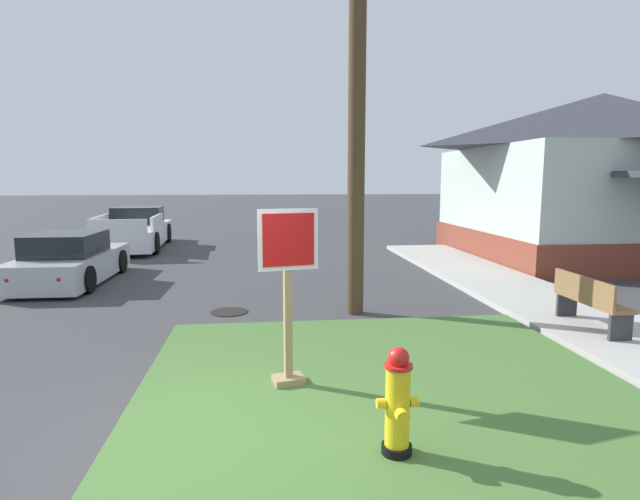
% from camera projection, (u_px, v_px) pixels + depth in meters
% --- Properties ---
extents(ground_plane, '(160.00, 160.00, 0.00)m').
position_uv_depth(ground_plane, '(190.00, 449.00, 4.75)').
color(ground_plane, '#3D3D3F').
extents(grass_corner_patch, '(5.88, 5.30, 0.08)m').
position_uv_depth(grass_corner_patch, '(382.00, 381.00, 6.24)').
color(grass_corner_patch, '#477033').
rests_on(grass_corner_patch, ground).
extents(sidewalk_strip, '(2.20, 16.04, 0.12)m').
position_uv_depth(sidewalk_strip, '(530.00, 297.00, 10.64)').
color(sidewalk_strip, '#B2AFA8').
rests_on(sidewalk_strip, ground).
extents(fire_hydrant, '(0.38, 0.34, 0.99)m').
position_uv_depth(fire_hydrant, '(398.00, 404.00, 4.46)').
color(fire_hydrant, black).
rests_on(fire_hydrant, grass_corner_patch).
extents(stop_sign, '(0.70, 0.35, 2.11)m').
position_uv_depth(stop_sign, '(288.00, 301.00, 5.94)').
color(stop_sign, '#A3845B').
rests_on(stop_sign, grass_corner_patch).
extents(manhole_cover, '(0.70, 0.70, 0.02)m').
position_uv_depth(manhole_cover, '(229.00, 312.00, 9.62)').
color(manhole_cover, black).
rests_on(manhole_cover, ground).
extents(parked_sedan_silver, '(1.86, 4.11, 1.25)m').
position_uv_depth(parked_sedan_silver, '(70.00, 261.00, 12.28)').
color(parked_sedan_silver, '#ADB2B7').
rests_on(parked_sedan_silver, ground).
extents(pickup_truck_white, '(2.35, 5.64, 1.48)m').
position_uv_depth(pickup_truck_white, '(135.00, 231.00, 18.55)').
color(pickup_truck_white, silver).
rests_on(pickup_truck_white, ground).
extents(street_bench, '(0.43, 1.56, 0.85)m').
position_uv_depth(street_bench, '(589.00, 299.00, 8.18)').
color(street_bench, brown).
rests_on(street_bench, sidewalk_strip).
extents(utility_pole, '(1.66, 0.32, 8.92)m').
position_uv_depth(utility_pole, '(357.00, 60.00, 8.92)').
color(utility_pole, '#4C3823').
rests_on(utility_pole, ground).
extents(corner_house, '(8.47, 8.86, 5.22)m').
position_uv_depth(corner_house, '(599.00, 175.00, 16.18)').
color(corner_house, brown).
rests_on(corner_house, ground).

